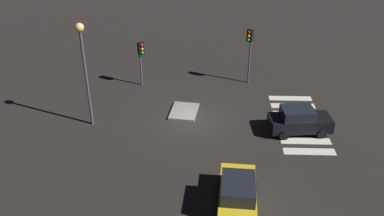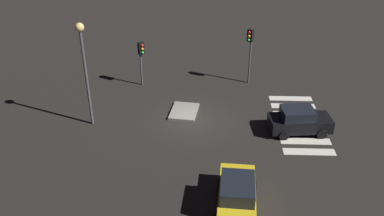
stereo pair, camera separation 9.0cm
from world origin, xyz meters
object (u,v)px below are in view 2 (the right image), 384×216
(car_yellow, at_px, (237,195))
(street_lamp, at_px, (84,57))
(traffic_light_east, at_px, (250,43))
(traffic_light_north, at_px, (141,53))
(traffic_island, at_px, (184,112))
(car_black, at_px, (299,121))

(car_yellow, distance_m, street_lamp, 12.90)
(traffic_light_east, distance_m, traffic_light_north, 8.45)
(car_yellow, xyz_separation_m, traffic_light_north, (13.87, 6.69, 1.86))
(traffic_island, relative_size, car_black, 0.64)
(traffic_light_north, height_order, street_lamp, street_lamp)
(car_black, height_order, traffic_light_east, traffic_light_east)
(traffic_light_east, bearing_deg, car_yellow, 28.85)
(traffic_light_north, bearing_deg, traffic_island, 1.89)
(car_yellow, height_order, traffic_light_east, traffic_light_east)
(car_yellow, distance_m, traffic_light_north, 15.51)
(car_yellow, bearing_deg, traffic_light_north, 29.80)
(traffic_light_east, height_order, traffic_light_north, traffic_light_east)
(traffic_island, xyz_separation_m, car_black, (-2.26, -7.65, 0.77))
(car_black, height_order, street_lamp, street_lamp)
(traffic_light_east, bearing_deg, car_black, 56.62)
(traffic_island, bearing_deg, car_black, -106.46)
(street_lamp, bearing_deg, car_yellow, -130.37)
(car_black, height_order, traffic_light_north, traffic_light_north)
(car_black, relative_size, traffic_light_east, 0.92)
(car_yellow, relative_size, traffic_light_north, 1.21)
(car_black, distance_m, traffic_light_east, 8.13)
(street_lamp, bearing_deg, car_black, -92.32)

